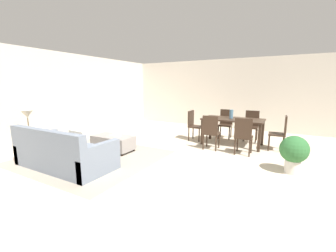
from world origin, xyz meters
The scene contains 18 objects.
ground_plane centered at (0.00, 0.00, 0.00)m, with size 10.80×10.80×0.00m, color beige.
wall_back centered at (0.00, 5.00, 1.35)m, with size 9.00×0.12×2.70m, color beige.
wall_left centered at (-4.50, 0.50, 1.35)m, with size 0.12×11.00×2.70m, color beige.
area_rug centered at (-2.15, -0.34, 0.00)m, with size 3.00×2.80×0.01m, color gray.
couch centered at (-2.18, -1.05, 0.29)m, with size 2.13×0.97×0.86m.
ottoman_table centered at (-2.11, 0.32, 0.23)m, with size 1.09×0.56×0.40m.
side_table centered at (-3.55, -0.96, 0.46)m, with size 0.40×0.40×0.59m.
table_lamp centered at (-3.55, -0.96, 1.00)m, with size 0.26×0.26×0.53m.
dining_table centered at (0.46, 2.44, 0.66)m, with size 1.65×0.85×0.76m.
dining_chair_near_left centered at (0.07, 1.66, 0.52)m, with size 0.42×0.42×0.92m.
dining_chair_near_right centered at (0.91, 1.62, 0.52)m, with size 0.41×0.41×0.92m.
dining_chair_far_left centered at (0.06, 3.21, 0.52)m, with size 0.43×0.43×0.92m.
dining_chair_far_right centered at (0.85, 3.25, 0.52)m, with size 0.41×0.41×0.92m.
dining_chair_head_east centered at (1.69, 2.46, 0.52)m, with size 0.42×0.42×0.92m.
dining_chair_head_west centered at (-0.72, 2.42, 0.52)m, with size 0.40×0.40×0.92m.
vase_centerpiece centered at (0.40, 2.47, 0.88)m, with size 0.10×0.10×0.25m, color slate.
book_on_ottoman centered at (-2.03, 0.34, 0.42)m, with size 0.26×0.20×0.03m, color silver.
potted_plant centered at (1.98, 0.91, 0.44)m, with size 0.52×0.52×0.74m.
Camera 1 is at (1.82, -3.77, 1.68)m, focal length 23.27 mm.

